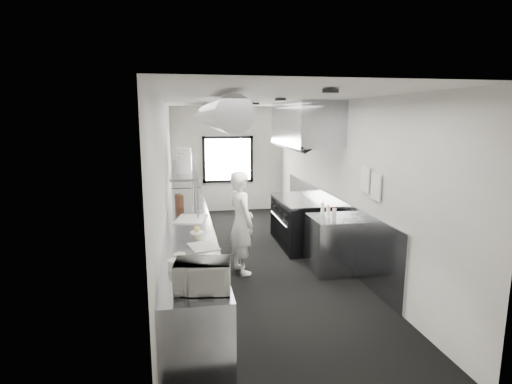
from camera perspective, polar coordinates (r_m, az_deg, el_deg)
name	(u,v)px	position (r m, az deg, el deg)	size (l,w,h in m)	color
floor	(255,260)	(7.37, -0.21, -9.51)	(3.00, 8.00, 0.01)	black
ceiling	(254,100)	(6.93, -0.23, 12.80)	(3.00, 8.00, 0.01)	beige
wall_back	(228,159)	(10.94, -3.98, 4.59)	(3.00, 0.02, 2.80)	#B0ACA7
wall_front	(347,264)	(3.27, 12.60, -9.85)	(3.00, 0.02, 2.80)	#B0ACA7
wall_left	(166,185)	(6.91, -12.55, 0.90)	(0.02, 8.00, 2.80)	#B0ACA7
wall_right	(337,180)	(7.43, 11.25, 1.61)	(0.02, 8.00, 2.80)	#B0ACA7
wall_cladding	(328,222)	(7.86, 10.09, -4.19)	(0.03, 5.50, 1.10)	gray
hvac_duct	(211,115)	(7.23, -6.36, 10.66)	(0.40, 0.40, 6.40)	#919398
service_window	(228,160)	(10.91, -3.95, 4.58)	(1.36, 0.05, 1.25)	white
exhaust_hood	(305,124)	(7.87, 6.84, 9.47)	(0.81, 2.20, 0.88)	gray
prep_counter	(189,248)	(6.64, -9.32, -7.82)	(0.70, 6.00, 0.90)	gray
pass_shelf	(184,169)	(7.87, -10.11, 3.14)	(0.45, 3.00, 0.68)	gray
range	(300,222)	(8.11, 6.15, -4.21)	(0.88, 1.60, 0.94)	black
bottle_station	(330,244)	(6.88, 10.39, -7.20)	(0.65, 0.80, 0.90)	gray
far_work_table	(186,202)	(10.22, -9.81, -1.34)	(0.70, 1.20, 0.90)	gray
notice_sheet_a	(365,179)	(6.30, 15.08, 1.72)	(0.02, 0.28, 0.38)	silver
notice_sheet_b	(376,187)	(6.00, 16.48, 0.73)	(0.02, 0.28, 0.38)	silver
line_cook	(241,222)	(6.59, -2.09, -4.30)	(0.61, 0.40, 1.68)	white
microwave	(202,276)	(3.95, -7.52, -11.56)	(0.48, 0.37, 0.29)	silver
deli_tub_a	(175,265)	(4.53, -11.33, -9.98)	(0.15, 0.15, 0.11)	silver
deli_tub_b	(180,258)	(4.73, -10.68, -9.09)	(0.14, 0.14, 0.10)	silver
newspaper	(204,246)	(5.24, -7.36, -7.58)	(0.33, 0.41, 0.01)	white
small_plate	(197,232)	(5.85, -8.28, -5.64)	(0.20, 0.20, 0.02)	white
pastry	(197,229)	(5.83, -8.29, -5.14)	(0.09, 0.09, 0.09)	#D6C770
cutting_board	(191,219)	(6.60, -9.13, -3.77)	(0.45, 0.60, 0.02)	silver
knife_block	(179,201)	(7.53, -10.73, -1.23)	(0.10, 0.21, 0.23)	#592D1F
plate_stack_a	(184,164)	(7.09, -10.10, 3.87)	(0.26, 0.26, 0.31)	white
plate_stack_b	(185,160)	(7.56, -9.99, 4.41)	(0.26, 0.26, 0.34)	white
plate_stack_c	(184,157)	(8.02, -10.04, 4.82)	(0.25, 0.25, 0.36)	white
plate_stack_d	(183,156)	(8.48, -10.24, 5.05)	(0.22, 0.22, 0.34)	white
squeeze_bottle_a	(332,217)	(6.49, 10.68, -3.43)	(0.05, 0.05, 0.16)	silver
squeeze_bottle_b	(334,214)	(6.59, 10.94, -3.09)	(0.06, 0.06, 0.19)	silver
squeeze_bottle_c	(328,213)	(6.70, 10.11, -2.90)	(0.06, 0.06, 0.18)	silver
squeeze_bottle_d	(328,211)	(6.85, 10.06, -2.62)	(0.06, 0.06, 0.17)	silver
squeeze_bottle_e	(323,208)	(6.99, 9.34, -2.29)	(0.06, 0.06, 0.18)	silver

